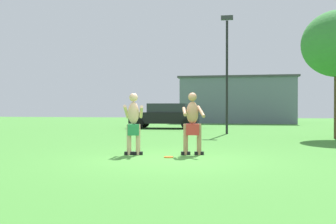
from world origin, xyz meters
name	(u,v)px	position (x,y,z in m)	size (l,w,h in m)	color
ground_plane	(172,159)	(0.00, 0.00, 0.00)	(80.00, 80.00, 0.00)	#428433
player_near	(134,122)	(-1.21, 0.73, 0.91)	(0.61, 0.63, 1.73)	black
player_in_red	(192,122)	(0.41, 1.02, 0.93)	(0.72, 0.67, 1.74)	black
frisbee	(169,157)	(-0.14, 0.34, 0.01)	(0.25, 0.25, 0.03)	orange
car_black_near_post	(165,115)	(-2.91, 14.47, 0.82)	(4.34, 2.11, 1.58)	black
lamp_post	(227,62)	(1.11, 9.85, 3.62)	(0.60, 0.24, 5.92)	black
outbuilding_behind_lot	(237,100)	(1.58, 24.76, 1.99)	(9.87, 5.41, 3.97)	slate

